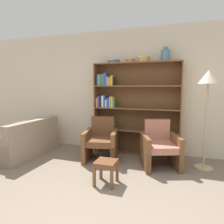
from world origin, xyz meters
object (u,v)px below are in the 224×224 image
Objects in this scene: bookshelf at (128,110)px; vase_tall at (166,55)px; floor_lamp at (208,85)px; bowl_slate at (130,61)px; couch at (24,142)px; bowl_olive at (114,61)px; bowl_brass at (143,59)px; footstool at (106,166)px; armchair_cushioned at (160,146)px; armchair_leather at (101,141)px.

bookshelf is 7.19× the size of vase_tall.
floor_lamp is at bearing -16.04° from bookshelf.
bowl_slate is 0.14× the size of couch.
bowl_olive is 0.65m from bowl_brass.
bowl_slate is 2.33m from footstool.
footstool is at bearing -88.41° from bookshelf.
floor_lamp is at bearing 170.90° from armchair_cushioned.
bowl_olive is 2.36m from footstool.
vase_tall is at bearing -111.91° from armchair_cushioned.
bowl_olive reaches higher than armchair_cushioned.
bowl_olive is at bearing -176.61° from bookshelf.
vase_tall is 0.32× the size of armchair_cushioned.
bowl_olive is 0.33× the size of armchair_leather.
couch is 2.89m from armchair_cushioned.
bookshelf is 1.68m from floor_lamp.
bowl_olive reaches higher than floor_lamp.
couch is (-2.12, -0.87, -0.69)m from bookshelf.
armchair_cushioned is (0.71, -0.57, -1.65)m from bowl_slate.
vase_tall is (0.45, 0.00, 0.06)m from bowl_brass.
footstool is (-0.73, -1.54, -1.82)m from vase_tall.
armchair_leather is (1.71, 0.28, 0.10)m from couch.
bowl_slate is at bearing -180.00° from vase_tall.
footstool is at bearing -89.96° from bowl_slate.
armchair_cushioned is at bearing -82.91° from couch.
bowl_olive is 0.18× the size of couch.
bowl_slate reaches higher than couch.
bowl_brass is 2.36m from footstool.
armchair_leather is (-0.46, -0.57, -1.65)m from bowl_slate.
bowl_brass reaches higher than bookshelf.
floor_lamp is (1.86, -0.42, -0.53)m from bowl_olive.
bowl_brass reaches higher than armchair_cushioned.
armchair_cushioned is at bearing -38.84° from bowl_slate.
armchair_leather is at bearing -142.29° from bowl_brass.
bowl_olive is at bearing 180.00° from bowl_brass.
armchair_leather reaches higher than couch.
bowl_slate is at bearing -67.03° from couch.
armchair_cushioned is at bearing 53.91° from footstool.
bowl_brass is at bearing 79.77° from footstool.
bookshelf is at bearing -136.34° from armchair_leather.
armchair_leather is 1.08m from footstool.
vase_tall is (0.77, -0.02, 1.14)m from bookshelf.
bookshelf is 9.46× the size of bowl_slate.
bookshelf is 1.11m from bowl_olive.
bookshelf is 7.63× the size of bowl_brass.
bowl_slate is 1.64m from floor_lamp.
bookshelf is 1.12m from armchair_cushioned.
bowl_brass reaches higher than footstool.
couch is (-2.89, -0.85, -1.83)m from vase_tall.
bookshelf is at bearing 155.20° from bowl_slate.
vase_tall is at bearing -1.45° from bookshelf.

